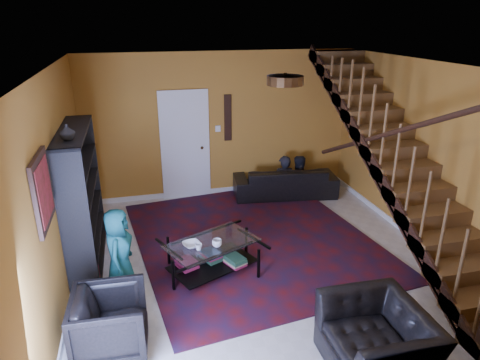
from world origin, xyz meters
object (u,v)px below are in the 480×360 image
object	(u,v)px
armchair_left	(110,322)
sofa	(285,181)
armchair_right	(377,340)
coffee_table	(212,255)
bookshelf	(83,202)

from	to	relation	value
armchair_left	sofa	bearing A→B (deg)	-39.56
armchair_right	coffee_table	size ratio (longest dim) A/B	0.75
coffee_table	armchair_right	bearing A→B (deg)	-59.32
bookshelf	armchair_right	world-z (taller)	bookshelf
sofa	bookshelf	bearing A→B (deg)	32.50
armchair_right	coffee_table	bearing A→B (deg)	-148.70
armchair_right	coffee_table	distance (m)	2.50
bookshelf	coffee_table	xyz separation A→B (m)	(1.68, -0.68, -0.70)
armchair_left	bookshelf	bearing A→B (deg)	13.17
bookshelf	armchair_right	bearing A→B (deg)	-43.77
sofa	coffee_table	bearing A→B (deg)	58.31
sofa	coffee_table	world-z (taller)	sofa
bookshelf	coffee_table	size ratio (longest dim) A/B	1.42
armchair_right	bookshelf	bearing A→B (deg)	-133.14
bookshelf	armchair_left	xyz separation A→B (m)	(0.35, -1.90, -0.61)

